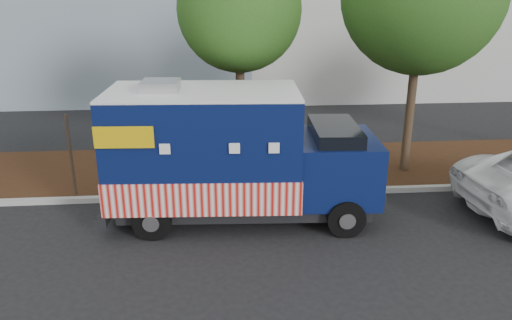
{
  "coord_description": "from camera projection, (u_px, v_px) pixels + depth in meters",
  "views": [
    {
      "loc": [
        0.26,
        -11.25,
        5.6
      ],
      "look_at": [
        1.24,
        0.6,
        1.36
      ],
      "focal_mm": 35.0,
      "sensor_mm": 36.0,
      "label": 1
    }
  ],
  "objects": [
    {
      "name": "ground",
      "position": [
        208.0,
        221.0,
        12.42
      ],
      "size": [
        120.0,
        120.0,
        0.0
      ],
      "primitive_type": "plane",
      "color": "black",
      "rests_on": "ground"
    },
    {
      "name": "curb",
      "position": [
        209.0,
        196.0,
        13.71
      ],
      "size": [
        120.0,
        0.18,
        0.15
      ],
      "primitive_type": "cube",
      "color": "#9E9E99",
      "rests_on": "ground"
    },
    {
      "name": "mulch_strip",
      "position": [
        209.0,
        169.0,
        15.68
      ],
      "size": [
        120.0,
        4.0,
        0.15
      ],
      "primitive_type": "cube",
      "color": "black",
      "rests_on": "ground"
    },
    {
      "name": "tree_b",
      "position": [
        239.0,
        10.0,
        13.81
      ],
      "size": [
        3.47,
        3.47,
        6.64
      ],
      "color": "#38281C",
      "rests_on": "ground"
    },
    {
      "name": "sign_post",
      "position": [
        71.0,
        158.0,
        13.27
      ],
      "size": [
        0.06,
        0.06,
        2.4
      ],
      "primitive_type": "cube",
      "color": "#473828",
      "rests_on": "ground"
    },
    {
      "name": "food_truck",
      "position": [
        229.0,
        158.0,
        12.13
      ],
      "size": [
        6.73,
        2.83,
        3.48
      ],
      "rotation": [
        0.0,
        0.0,
        -0.05
      ],
      "color": "black",
      "rests_on": "ground"
    }
  ]
}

